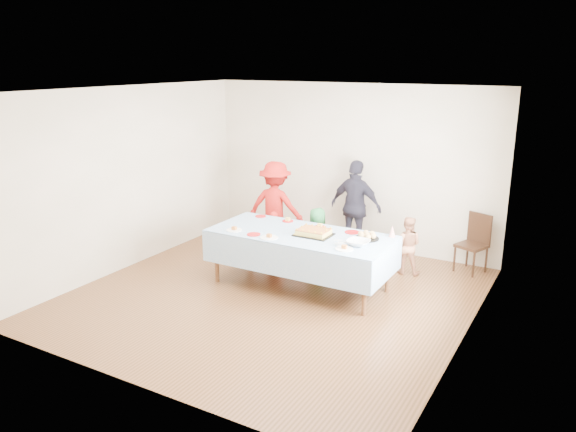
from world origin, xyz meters
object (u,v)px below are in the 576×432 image
Objects in this scene: dining_chair at (475,240)px; party_table at (300,237)px; birthday_cake at (314,232)px; adult_left at (275,206)px.

party_table is at bearing -115.84° from dining_chair.
adult_left reaches higher than birthday_cake.
adult_left is (-1.11, 1.19, 0.02)m from party_table.
party_table is 2.86× the size of dining_chair.
birthday_cake reaches higher than party_table.
dining_chair is 0.59× the size of adult_left.
birthday_cake is at bearing 0.89° from party_table.
birthday_cake is 0.33× the size of adult_left.
dining_chair is (1.96, 1.81, -0.24)m from party_table.
dining_chair is 3.14m from adult_left.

